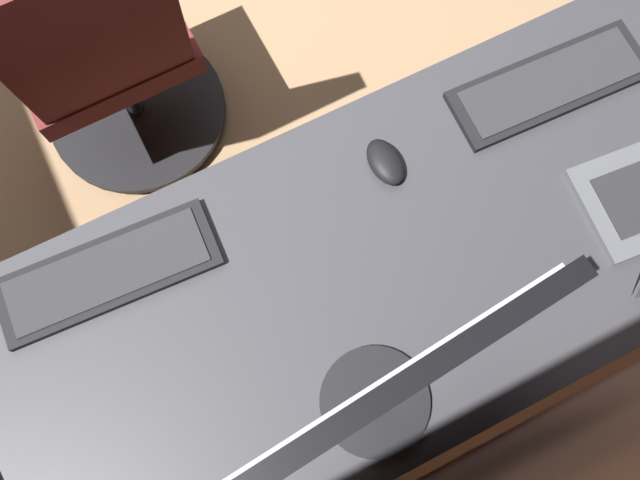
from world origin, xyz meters
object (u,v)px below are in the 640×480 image
mouse_main (385,162)px  office_chair (106,58)px  monitor_primary (388,392)px  keyboard_spare (550,84)px  keyboard_main (108,273)px  drawer_pedestal (222,392)px

mouse_main → office_chair: (0.42, -0.67, -0.29)m
monitor_primary → keyboard_spare: (-0.62, -0.40, -0.25)m
monitor_primary → keyboard_main: monitor_primary is taller
monitor_primary → office_chair: size_ratio=0.56×
drawer_pedestal → keyboard_spare: keyboard_spare is taller
keyboard_spare → office_chair: bearing=-39.6°
mouse_main → office_chair: size_ratio=0.11×
drawer_pedestal → keyboard_spare: bearing=-166.4°
mouse_main → keyboard_spare: bearing=-179.7°
keyboard_main → mouse_main: 0.58m
mouse_main → drawer_pedestal: bearing=22.7°
keyboard_spare → office_chair: office_chair is taller
drawer_pedestal → monitor_primary: (-0.28, 0.18, 0.64)m
monitor_primary → mouse_main: size_ratio=5.21×
drawer_pedestal → mouse_main: mouse_main is taller
mouse_main → monitor_primary: bearing=59.4°
monitor_primary → keyboard_main: bearing=-51.7°
office_chair → keyboard_spare: bearing=140.4°
monitor_primary → mouse_main: (-0.23, -0.39, -0.24)m
monitor_primary → mouse_main: monitor_primary is taller
keyboard_main → keyboard_spare: size_ratio=1.00×
monitor_primary → mouse_main: bearing=-120.6°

